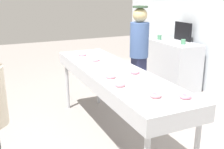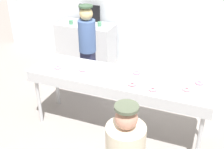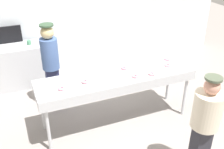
# 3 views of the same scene
# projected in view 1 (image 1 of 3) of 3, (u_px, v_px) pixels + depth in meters

# --- Properties ---
(ground_plane) EXTENTS (16.00, 16.00, 0.00)m
(ground_plane) POSITION_uv_depth(u_px,v_px,m) (114.00, 138.00, 3.80)
(ground_plane) COLOR gray
(fryer_conveyor) EXTENTS (2.75, 0.73, 0.98)m
(fryer_conveyor) POSITION_uv_depth(u_px,v_px,m) (114.00, 77.00, 3.54)
(fryer_conveyor) COLOR #B7BABF
(fryer_conveyor) RESTS_ON ground
(strawberry_donut_0) EXTENTS (0.15, 0.15, 0.04)m
(strawberry_donut_0) POSITION_uv_depth(u_px,v_px,m) (82.00, 55.00, 4.32)
(strawberry_donut_0) COLOR pink
(strawberry_donut_0) RESTS_ON fryer_conveyor
(strawberry_donut_1) EXTENTS (0.13, 0.13, 0.04)m
(strawberry_donut_1) POSITION_uv_depth(u_px,v_px,m) (156.00, 95.00, 2.63)
(strawberry_donut_1) COLOR pink
(strawberry_donut_1) RESTS_ON fryer_conveyor
(strawberry_donut_2) EXTENTS (0.16, 0.16, 0.04)m
(strawberry_donut_2) POSITION_uv_depth(u_px,v_px,m) (120.00, 84.00, 2.93)
(strawberry_donut_2) COLOR pink
(strawberry_donut_2) RESTS_ON fryer_conveyor
(strawberry_donut_3) EXTENTS (0.17, 0.17, 0.04)m
(strawberry_donut_3) POSITION_uv_depth(u_px,v_px,m) (185.00, 96.00, 2.61)
(strawberry_donut_3) COLOR pink
(strawberry_donut_3) RESTS_ON fryer_conveyor
(strawberry_donut_4) EXTENTS (0.17, 0.17, 0.04)m
(strawberry_donut_4) POSITION_uv_depth(u_px,v_px,m) (96.00, 60.00, 3.99)
(strawberry_donut_4) COLOR pink
(strawberry_donut_4) RESTS_ON fryer_conveyor
(strawberry_donut_5) EXTENTS (0.16, 0.16, 0.04)m
(strawberry_donut_5) POSITION_uv_depth(u_px,v_px,m) (135.00, 72.00, 3.39)
(strawberry_donut_5) COLOR pink
(strawberry_donut_5) RESTS_ON fryer_conveyor
(strawberry_donut_6) EXTENTS (0.14, 0.14, 0.04)m
(strawberry_donut_6) POSITION_uv_depth(u_px,v_px,m) (110.00, 76.00, 3.21)
(strawberry_donut_6) COLOR pink
(strawberry_donut_6) RESTS_ON fryer_conveyor
(worker_baker) EXTENTS (0.32, 0.32, 1.72)m
(worker_baker) POSITION_uv_depth(u_px,v_px,m) (139.00, 51.00, 4.70)
(worker_baker) COLOR #222645
(worker_baker) RESTS_ON ground
(prep_counter) EXTENTS (1.30, 0.60, 0.95)m
(prep_counter) POSITION_uv_depth(u_px,v_px,m) (171.00, 64.00, 5.84)
(prep_counter) COLOR #B7BABF
(prep_counter) RESTS_ON ground
(paper_cup_0) EXTENTS (0.09, 0.09, 0.10)m
(paper_cup_0) POSITION_uv_depth(u_px,v_px,m) (159.00, 37.00, 5.89)
(paper_cup_0) COLOR #4C8C66
(paper_cup_0) RESTS_ON prep_counter
(paper_cup_1) EXTENTS (0.09, 0.09, 0.10)m
(paper_cup_1) POSITION_uv_depth(u_px,v_px,m) (183.00, 42.00, 5.37)
(paper_cup_1) COLOR #4C8C66
(paper_cup_1) RESTS_ON prep_counter
(menu_display) EXTENTS (0.51, 0.04, 0.38)m
(menu_display) POSITION_uv_depth(u_px,v_px,m) (183.00, 31.00, 5.74)
(menu_display) COLOR black
(menu_display) RESTS_ON prep_counter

